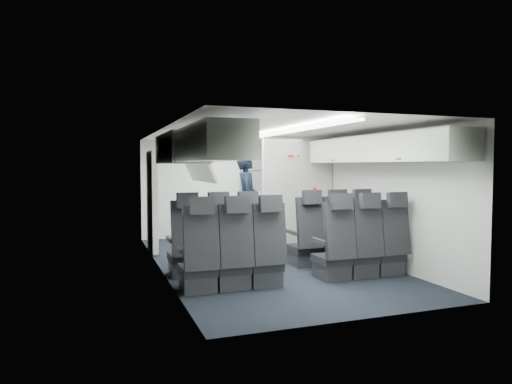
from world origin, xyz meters
TOP-DOWN VIEW (x-y plane):
  - cabin_shell at (0.00, 0.00)m, footprint 3.41×6.01m
  - seat_row_front at (-0.00, -0.53)m, footprint 3.33×0.56m
  - seat_row_mid at (-0.00, -1.43)m, footprint 3.33×0.56m
  - overhead_bin_left_rear at (-1.40, -2.00)m, footprint 0.53×1.80m
  - overhead_bin_left_front_open at (-1.44, -0.25)m, footprint 0.64×1.70m
  - overhead_bin_right_rear at (1.40, -2.00)m, footprint 0.53×1.80m
  - overhead_bin_right_front at (1.40, -0.25)m, footprint 0.53×1.70m
  - bulkhead_partition at (0.98, 0.80)m, footprint 1.40×0.15m
  - galley_unit at (0.95, 2.72)m, footprint 0.85×0.52m
  - boarding_door at (-1.64, 1.55)m, footprint 0.12×1.27m
  - flight_attendant at (0.23, 1.58)m, footprint 0.63×0.78m
  - carry_on_bag at (-1.38, -0.50)m, footprint 0.47×0.37m
  - papers at (0.42, 1.53)m, footprint 0.19×0.07m

SIDE VIEW (x-z plane):
  - seat_row_front at x=0.00m, z-range -0.21..1.02m
  - seat_row_mid at x=0.00m, z-range -0.21..1.02m
  - flight_attendant at x=0.23m, z-range 0.00..1.85m
  - galley_unit at x=0.95m, z-range 0.00..1.90m
  - boarding_door at x=-1.64m, z-range 0.02..1.88m
  - papers at x=0.42m, z-range 0.96..1.09m
  - bulkhead_partition at x=0.98m, z-range 0.01..2.14m
  - cabin_shell at x=0.00m, z-range 0.04..2.21m
  - overhead_bin_left_front_open at x=-1.44m, z-range 1.38..2.10m
  - carry_on_bag at x=-1.38m, z-range 1.67..1.92m
  - overhead_bin_right_front at x=1.40m, z-range 1.66..2.06m
  - overhead_bin_left_rear at x=-1.40m, z-range 1.66..2.06m
  - overhead_bin_right_rear at x=1.40m, z-range 1.66..2.06m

